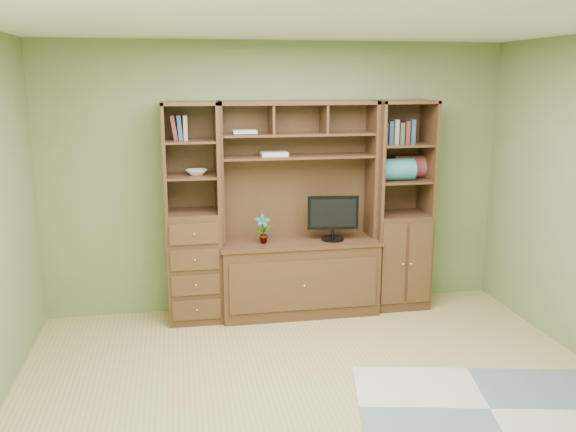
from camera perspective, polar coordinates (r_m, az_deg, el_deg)
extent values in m
cube|color=tan|center=(4.52, 3.48, -17.13)|extent=(4.60, 4.10, 0.04)
cube|color=white|center=(3.94, 4.01, 17.81)|extent=(4.60, 4.10, 0.04)
cube|color=olive|center=(5.96, -0.94, 3.57)|extent=(4.50, 0.04, 2.60)
cube|color=olive|center=(2.25, 16.45, -12.77)|extent=(4.50, 0.04, 2.60)
cube|color=#432817|center=(5.78, 1.07, 0.51)|extent=(1.54, 0.53, 2.05)
cube|color=#432817|center=(5.71, -8.90, 0.20)|extent=(0.50, 0.45, 2.05)
cube|color=#432817|center=(6.10, 10.47, 0.95)|extent=(0.55, 0.45, 2.05)
cube|color=gray|center=(4.65, 18.36, -16.79)|extent=(2.03, 1.57, 0.01)
cube|color=black|center=(5.82, 4.24, 0.58)|extent=(0.51, 0.28, 0.59)
imported|color=#A84F39|center=(5.72, -2.36, -1.22)|extent=(0.15, 0.10, 0.28)
cube|color=#BEB4A2|center=(5.74, -1.31, 5.84)|extent=(0.25, 0.18, 0.04)
imported|color=silver|center=(5.64, -8.56, 4.08)|extent=(0.19, 0.19, 0.05)
cube|color=#2C6E73|center=(5.96, 9.97, 4.31)|extent=(0.37, 0.21, 0.21)
cube|color=brown|center=(6.16, 11.61, 4.56)|extent=(0.40, 0.22, 0.22)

